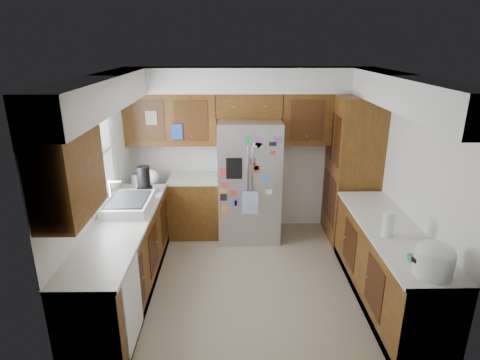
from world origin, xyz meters
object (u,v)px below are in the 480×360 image
Objects in this scene: pantry at (352,169)px; rice_cooker at (434,258)px; paper_towel at (388,224)px; fridge at (249,180)px.

pantry is 2.53m from rice_cooker.
rice_cooker is at bearing -80.04° from paper_towel.
pantry reaches higher than fridge.
pantry is 6.19× the size of rice_cooker.
fridge is 6.75× the size of paper_towel.
paper_towel is at bearing -94.07° from pantry.
paper_towel is (1.37, -1.86, 0.15)m from fridge.
rice_cooker is (-0.00, -2.53, 0.00)m from pantry.
fridge is at bearing 177.94° from pantry.
fridge reaches higher than paper_towel.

